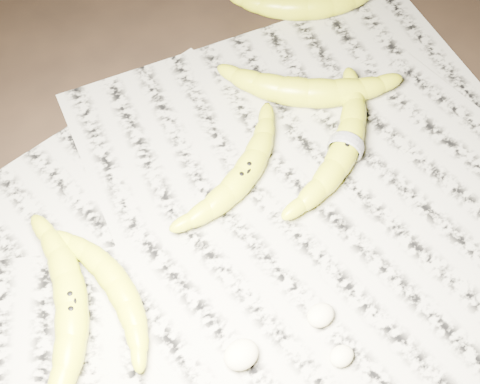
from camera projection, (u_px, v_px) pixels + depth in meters
ground at (247, 230)px, 0.81m from camera, size 3.00×3.00×0.00m
newspaper_patch at (244, 247)px, 0.79m from camera, size 0.90×0.70×0.01m
banana_left_a at (71, 307)px, 0.73m from camera, size 0.14×0.22×0.04m
banana_left_b at (117, 284)px, 0.75m from camera, size 0.05×0.17×0.03m
banana_center at (244, 174)px, 0.83m from camera, size 0.20×0.13×0.04m
banana_taped at (346, 146)px, 0.85m from camera, size 0.22×0.17×0.04m
banana_upper_a at (308, 91)px, 0.89m from camera, size 0.20×0.19×0.04m
banana_upper_b at (306, 5)px, 0.99m from camera, size 0.19×0.15×0.04m
measuring_tape at (346, 146)px, 0.85m from camera, size 0.03×0.04×0.05m
flesh_chunk_a at (241, 353)px, 0.71m from camera, size 0.04×0.03×0.02m
flesh_chunk_b at (342, 355)px, 0.71m from camera, size 0.03×0.02×0.02m
flesh_chunk_c at (321, 314)px, 0.74m from camera, size 0.03×0.03×0.02m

